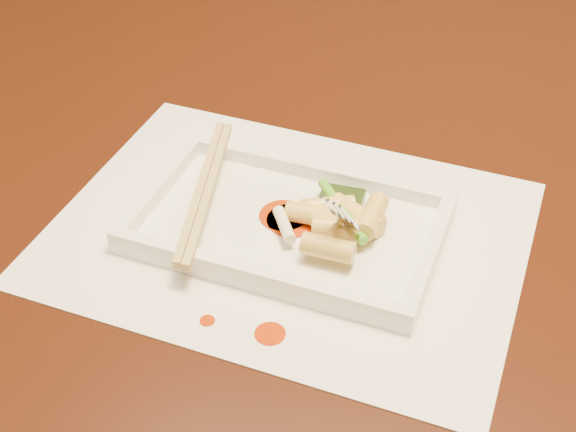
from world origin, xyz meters
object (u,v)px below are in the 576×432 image
(fork, at_px, (378,161))
(plate_base, at_px, (288,228))
(chopstick_a, at_px, (201,188))
(placemat, at_px, (288,233))
(table, at_px, (321,213))

(fork, bearing_deg, plate_base, -165.58)
(chopstick_a, bearing_deg, placemat, 0.00)
(table, distance_m, chopstick_a, 0.21)
(plate_base, xyz_separation_m, chopstick_a, (-0.08, 0.00, 0.02))
(plate_base, relative_size, chopstick_a, 1.30)
(table, relative_size, fork, 10.00)
(chopstick_a, bearing_deg, plate_base, 0.00)
(placemat, xyz_separation_m, chopstick_a, (-0.08, 0.00, 0.03))
(table, xyz_separation_m, fork, (0.09, -0.14, 0.18))
(chopstick_a, xyz_separation_m, fork, (0.15, 0.02, 0.06))
(table, distance_m, placemat, 0.19)
(table, bearing_deg, fork, -56.23)
(table, relative_size, chopstick_a, 7.01)
(fork, bearing_deg, chopstick_a, -173.25)
(plate_base, bearing_deg, placemat, 180.00)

